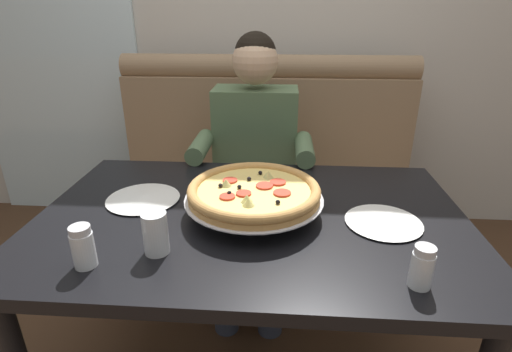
# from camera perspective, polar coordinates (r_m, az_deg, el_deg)

# --- Properties ---
(back_wall_with_window) EXTENTS (6.00, 0.12, 2.80)m
(back_wall_with_window) POSITION_cam_1_polar(r_m,az_deg,el_deg) (2.58, 2.18, 23.94)
(back_wall_with_window) COLOR beige
(back_wall_with_window) RESTS_ON ground_plane
(window_panel) EXTENTS (1.10, 0.02, 2.80)m
(window_panel) POSITION_cam_1_polar(r_m,az_deg,el_deg) (2.91, -28.58, 21.31)
(window_panel) COLOR white
(window_panel) RESTS_ON ground_plane
(booth_bench) EXTENTS (1.67, 0.78, 1.13)m
(booth_bench) POSITION_cam_1_polar(r_m,az_deg,el_deg) (2.23, 1.27, -2.47)
(booth_bench) COLOR #937556
(booth_bench) RESTS_ON ground_plane
(dining_table) EXTENTS (1.36, 0.88, 0.76)m
(dining_table) POSITION_cam_1_polar(r_m,az_deg,el_deg) (1.31, -0.65, -8.90)
(dining_table) COLOR black
(dining_table) RESTS_ON ground_plane
(diner_main) EXTENTS (0.54, 0.64, 1.27)m
(diner_main) POSITION_cam_1_polar(r_m,az_deg,el_deg) (1.87, -0.31, 2.68)
(diner_main) COLOR #2D3342
(diner_main) RESTS_ON ground_plane
(pizza) EXTENTS (0.44, 0.44, 0.11)m
(pizza) POSITION_cam_1_polar(r_m,az_deg,el_deg) (1.23, -0.31, -2.37)
(pizza) COLOR silver
(pizza) RESTS_ON dining_table
(shaker_parmesan) EXTENTS (0.05, 0.05, 0.11)m
(shaker_parmesan) POSITION_cam_1_polar(r_m,az_deg,el_deg) (1.01, 22.92, -12.44)
(shaker_parmesan) COLOR white
(shaker_parmesan) RESTS_ON dining_table
(shaker_pepper_flakes) EXTENTS (0.06, 0.06, 0.11)m
(shaker_pepper_flakes) POSITION_cam_1_polar(r_m,az_deg,el_deg) (1.09, -23.78, -9.74)
(shaker_pepper_flakes) COLOR white
(shaker_pepper_flakes) RESTS_ON dining_table
(plate_near_left) EXTENTS (0.25, 0.25, 0.02)m
(plate_near_left) POSITION_cam_1_polar(r_m,az_deg,el_deg) (1.40, -16.10, -2.96)
(plate_near_left) COLOR white
(plate_near_left) RESTS_ON dining_table
(plate_near_right) EXTENTS (0.23, 0.23, 0.02)m
(plate_near_right) POSITION_cam_1_polar(r_m,az_deg,el_deg) (1.26, 18.06, -6.17)
(plate_near_right) COLOR white
(plate_near_right) RESTS_ON dining_table
(drinking_glass) EXTENTS (0.07, 0.07, 0.12)m
(drinking_glass) POSITION_cam_1_polar(r_m,az_deg,el_deg) (1.08, -14.37, -8.37)
(drinking_glass) COLOR silver
(drinking_glass) RESTS_ON dining_table
(patio_chair) EXTENTS (0.40, 0.40, 0.86)m
(patio_chair) POSITION_cam_1_polar(r_m,az_deg,el_deg) (3.57, -17.90, 8.45)
(patio_chair) COLOR black
(patio_chair) RESTS_ON ground_plane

